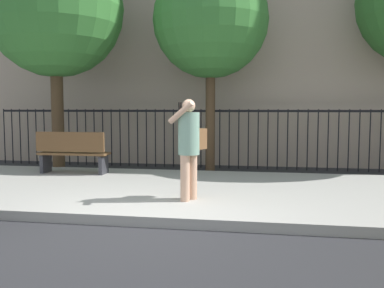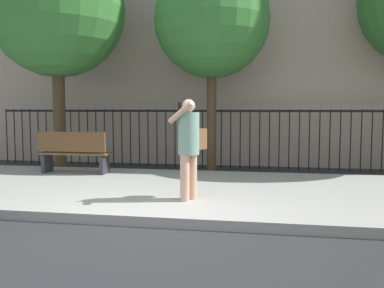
% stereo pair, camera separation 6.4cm
% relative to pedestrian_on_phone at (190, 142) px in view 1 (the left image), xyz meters
% --- Properties ---
extents(ground_plane, '(60.00, 60.00, 0.00)m').
position_rel_pedestrian_on_phone_xyz_m(ground_plane, '(-0.41, -1.18, -1.09)').
color(ground_plane, '#28282B').
extents(sidewalk, '(28.00, 4.40, 0.15)m').
position_rel_pedestrian_on_phone_xyz_m(sidewalk, '(-0.41, 1.02, -1.01)').
color(sidewalk, '#9E9B93').
rests_on(sidewalk, ground).
extents(iron_fence, '(12.03, 0.04, 1.60)m').
position_rel_pedestrian_on_phone_xyz_m(iron_fence, '(-0.41, 4.72, -0.07)').
color(iron_fence, black).
rests_on(iron_fence, ground).
extents(pedestrian_on_phone, '(0.57, 0.72, 1.62)m').
position_rel_pedestrian_on_phone_xyz_m(pedestrian_on_phone, '(0.00, 0.00, 0.00)').
color(pedestrian_on_phone, tan).
rests_on(pedestrian_on_phone, sidewalk).
extents(street_bench, '(1.60, 0.45, 0.95)m').
position_rel_pedestrian_on_phone_xyz_m(street_bench, '(-3.09, 2.24, -0.44)').
color(street_bench, brown).
rests_on(street_bench, sidewalk).
extents(street_tree_mid, '(3.38, 3.38, 5.77)m').
position_rel_pedestrian_on_phone_xyz_m(street_tree_mid, '(-3.97, 3.31, 2.97)').
color(street_tree_mid, '#4C3823').
rests_on(street_tree_mid, ground).
extents(street_tree_far, '(2.86, 2.86, 5.23)m').
position_rel_pedestrian_on_phone_xyz_m(street_tree_far, '(-0.19, 3.99, 2.69)').
color(street_tree_far, '#4C3823').
rests_on(street_tree_far, ground).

